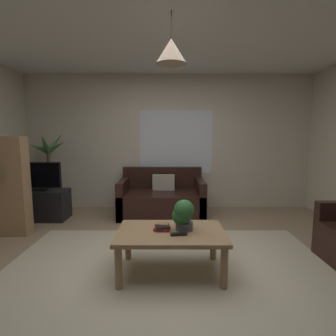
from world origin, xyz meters
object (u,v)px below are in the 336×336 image
object	(u,v)px
book_on_table_2	(162,224)
potted_palm_corner	(49,180)
potted_plant_on_table	(182,214)
book_on_table_1	(162,226)
coffee_table	(170,237)
book_on_table_0	(161,229)
tv	(37,176)
remote_on_table_0	(178,234)
couch_under_window	(161,200)
tv_stand	(40,205)
pendant_lamp	(170,51)
bookshelf_corner	(1,186)

from	to	relation	value
book_on_table_2	potted_palm_corner	size ratio (longest dim) A/B	0.08
potted_plant_on_table	book_on_table_1	bearing A→B (deg)	-177.71
book_on_table_1	potted_plant_on_table	xyz separation A→B (m)	(0.21, 0.01, 0.13)
coffee_table	book_on_table_0	bearing A→B (deg)	163.75
book_on_table_1	tv	world-z (taller)	tv
coffee_table	potted_palm_corner	world-z (taller)	potted_palm_corner
remote_on_table_0	potted_plant_on_table	world-z (taller)	potted_plant_on_table
book_on_table_1	book_on_table_2	size ratio (longest dim) A/B	1.14
couch_under_window	book_on_table_1	world-z (taller)	couch_under_window
coffee_table	book_on_table_2	world-z (taller)	book_on_table_2
tv	coffee_table	bearing A→B (deg)	-37.96
tv_stand	pendant_lamp	world-z (taller)	pendant_lamp
bookshelf_corner	couch_under_window	bearing A→B (deg)	22.74
couch_under_window	tv	xyz separation A→B (m)	(-2.05, -0.28, 0.47)
remote_on_table_0	bookshelf_corner	size ratio (longest dim) A/B	0.11
coffee_table	tv_stand	world-z (taller)	tv_stand
potted_palm_corner	tv_stand	bearing A→B (deg)	-88.67
pendant_lamp	tv	bearing A→B (deg)	142.04
couch_under_window	tv	bearing A→B (deg)	-172.27
bookshelf_corner	book_on_table_1	bearing A→B (deg)	-24.26
potted_palm_corner	bookshelf_corner	size ratio (longest dim) A/B	1.07
book_on_table_2	bookshelf_corner	bearing A→B (deg)	156.02
book_on_table_2	bookshelf_corner	xyz separation A→B (m)	(-2.28, 1.02, 0.20)
remote_on_table_0	tv_stand	distance (m)	2.92
book_on_table_1	bookshelf_corner	bearing A→B (deg)	155.74
bookshelf_corner	potted_palm_corner	bearing A→B (deg)	80.93
potted_palm_corner	bookshelf_corner	xyz separation A→B (m)	(-0.18, -1.10, 0.10)
book_on_table_1	book_on_table_2	bearing A→B (deg)	96.18
coffee_table	book_on_table_2	distance (m)	0.16
potted_plant_on_table	potted_palm_corner	world-z (taller)	potted_palm_corner
book_on_table_1	pendant_lamp	xyz separation A→B (m)	(0.09, -0.02, 1.71)
remote_on_table_0	book_on_table_0	bearing A→B (deg)	42.79
potted_plant_on_table	potted_palm_corner	bearing A→B (deg)	137.53
book_on_table_2	tv_stand	distance (m)	2.71
book_on_table_2	remote_on_table_0	world-z (taller)	book_on_table_2
couch_under_window	bookshelf_corner	xyz separation A→B (m)	(-2.23, -0.94, 0.43)
book_on_table_2	potted_palm_corner	bearing A→B (deg)	134.86
book_on_table_1	bookshelf_corner	distance (m)	2.52
coffee_table	pendant_lamp	size ratio (longest dim) A/B	2.31
book_on_table_2	potted_plant_on_table	bearing A→B (deg)	-1.44
couch_under_window	book_on_table_2	bearing A→B (deg)	-88.49
book_on_table_2	potted_plant_on_table	xyz separation A→B (m)	(0.21, -0.01, 0.10)
pendant_lamp	book_on_table_1	bearing A→B (deg)	168.29
book_on_table_0	remote_on_table_0	size ratio (longest dim) A/B	0.91
potted_palm_corner	book_on_table_0	bearing A→B (deg)	-45.30
book_on_table_0	potted_palm_corner	world-z (taller)	potted_palm_corner
remote_on_table_0	pendant_lamp	size ratio (longest dim) A/B	0.34
remote_on_table_0	bookshelf_corner	xyz separation A→B (m)	(-2.45, 1.16, 0.25)
couch_under_window	tv	world-z (taller)	tv
book_on_table_0	remote_on_table_0	bearing A→B (deg)	-40.33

